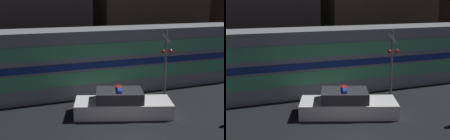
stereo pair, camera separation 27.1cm
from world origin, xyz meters
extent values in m
cube|color=#999EA5|center=(1.91, 7.94, 1.86)|extent=(20.18, 3.12, 3.72)
cube|color=#193899|center=(1.91, 6.37, 1.86)|extent=(19.78, 0.03, 0.37)
cube|color=#59D88C|center=(1.91, 6.37, 1.19)|extent=(19.17, 0.02, 0.74)
cube|color=#59D88C|center=(1.91, 6.37, 2.68)|extent=(19.17, 0.02, 0.74)
cube|color=silver|center=(1.24, 3.42, 0.34)|extent=(4.92, 3.28, 0.69)
cube|color=#333338|center=(1.07, 3.48, 0.94)|extent=(2.61, 2.26, 0.51)
cube|color=blue|center=(0.98, 3.22, 1.25)|extent=(0.38, 0.58, 0.12)
cube|color=red|center=(1.17, 3.74, 1.25)|extent=(0.38, 0.58, 0.12)
cylinder|color=slate|center=(4.42, 4.92, 1.90)|extent=(0.11, 0.11, 3.79)
sphere|color=red|center=(4.19, 4.80, 2.66)|extent=(0.21, 0.21, 0.21)
sphere|color=red|center=(4.65, 4.80, 2.66)|extent=(0.21, 0.21, 0.21)
cube|color=white|center=(4.42, 4.84, 3.34)|extent=(0.58, 0.03, 0.58)
cube|color=#47423D|center=(-2.31, 16.40, 5.16)|extent=(10.81, 5.97, 10.31)
cube|color=brown|center=(9.48, 17.24, 5.03)|extent=(10.07, 6.58, 10.06)
camera|label=1|loc=(-4.52, -9.53, 5.36)|focal=50.00mm
camera|label=2|loc=(-4.27, -9.63, 5.36)|focal=50.00mm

